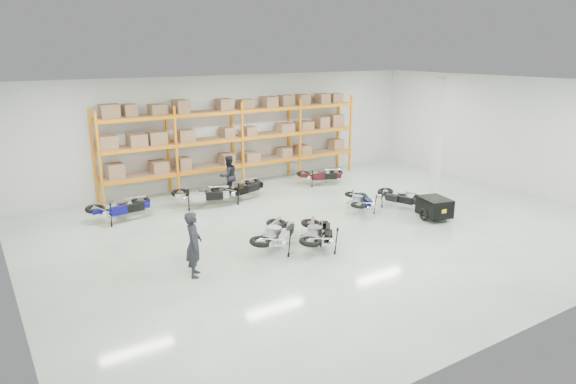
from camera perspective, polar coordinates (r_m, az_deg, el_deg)
room at (r=15.83m, az=5.05°, el=3.62°), size 18.00×18.00×18.00m
pallet_rack at (r=21.22m, az=-5.67°, el=6.69°), size 11.28×0.98×3.62m
structural_column at (r=19.72m, az=16.29°, el=5.44°), size 0.25×0.25×4.50m
moto_blue_centre at (r=18.22m, az=8.06°, el=-0.60°), size 1.46×1.76×1.02m
moto_silver_left at (r=14.62m, az=-1.26°, el=-4.21°), size 2.00×1.94×1.21m
moto_black_far_left at (r=14.73m, az=3.39°, el=-4.14°), size 1.79×1.99×1.17m
moto_touring_right at (r=18.84m, az=12.37°, el=-0.16°), size 1.33×1.88×1.10m
trailer at (r=17.82m, az=15.96°, el=-1.62°), size 1.03×1.80×0.73m
moto_back_a at (r=17.92m, az=-18.09°, el=-1.21°), size 1.95×1.09×1.22m
moto_back_b at (r=18.77m, az=-9.45°, el=0.16°), size 2.13×1.55×1.25m
moto_back_c at (r=19.46m, az=-5.36°, el=0.86°), size 2.09×1.35×1.25m
moto_back_d at (r=21.59m, az=3.69°, el=2.21°), size 1.91×1.46×1.11m
person_left at (r=13.02m, az=-10.43°, el=-5.73°), size 0.63×0.73×1.69m
person_back at (r=20.00m, az=-6.63°, el=1.81°), size 0.83×0.69×1.57m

